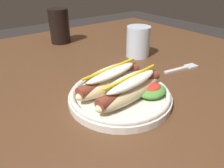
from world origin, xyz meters
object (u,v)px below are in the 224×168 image
(hot_dog_plate, at_px, (121,90))
(water_cup, at_px, (138,42))
(soda_cup, at_px, (59,26))
(fork, at_px, (183,68))

(hot_dog_plate, bearing_deg, water_cup, 39.61)
(soda_cup, xyz_separation_m, water_cup, (0.15, -0.31, -0.02))
(hot_dog_plate, bearing_deg, soda_cup, 80.53)
(hot_dog_plate, height_order, soda_cup, soda_cup)
(hot_dog_plate, xyz_separation_m, water_cup, (0.23, 0.19, 0.02))
(hot_dog_plate, relative_size, soda_cup, 1.75)
(fork, bearing_deg, water_cup, 111.78)
(soda_cup, bearing_deg, fork, -68.84)
(hot_dog_plate, distance_m, soda_cup, 0.50)
(hot_dog_plate, xyz_separation_m, soda_cup, (0.08, 0.49, 0.04))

